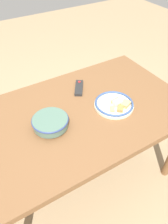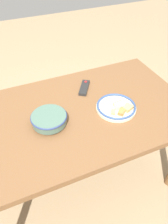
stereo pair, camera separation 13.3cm
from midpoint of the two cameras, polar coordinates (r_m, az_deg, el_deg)
ground_plane at (r=1.97m, az=-3.23°, el=-16.37°), size 8.00×8.00×0.00m
dining_table at (r=1.44m, az=-4.24°, el=-2.56°), size 1.45×0.86×0.75m
noodle_bowl at (r=1.28m, az=-11.72°, el=-2.74°), size 0.21×0.21×0.07m
food_plate at (r=1.41m, az=5.38°, el=1.92°), size 0.26×0.26×0.06m
tv_remote at (r=1.56m, az=-3.77°, el=6.22°), size 0.14×0.17×0.02m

